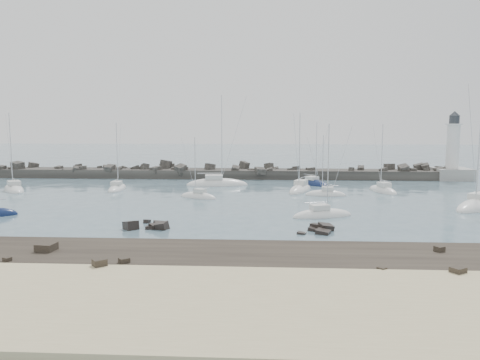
# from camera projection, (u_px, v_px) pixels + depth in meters

# --- Properties ---
(ground) EXTENTS (400.00, 400.00, 0.00)m
(ground) POSITION_uv_depth(u_px,v_px,m) (197.00, 211.00, 61.00)
(ground) COLOR slate
(ground) RESTS_ON ground
(sand_strip) EXTENTS (140.00, 14.00, 1.00)m
(sand_strip) POSITION_uv_depth(u_px,v_px,m) (122.00, 307.00, 29.28)
(sand_strip) COLOR beige
(sand_strip) RESTS_ON ground
(rock_shelf) EXTENTS (140.00, 12.00, 2.03)m
(rock_shelf) POSITION_uv_depth(u_px,v_px,m) (156.00, 260.00, 39.20)
(rock_shelf) COLOR black
(rock_shelf) RESTS_ON ground
(rock_cluster_near) EXTENTS (5.22, 4.84, 1.63)m
(rock_cluster_near) POSITION_uv_depth(u_px,v_px,m) (148.00, 227.00, 51.26)
(rock_cluster_near) COLOR black
(rock_cluster_near) RESTS_ON ground
(rock_cluster_far) EXTENTS (4.19, 3.76, 1.45)m
(rock_cluster_far) POSITION_uv_depth(u_px,v_px,m) (320.00, 230.00, 49.84)
(rock_cluster_far) COLOR black
(rock_cluster_far) RESTS_ON ground
(breakwater) EXTENTS (115.00, 7.50, 5.17)m
(breakwater) POSITION_uv_depth(u_px,v_px,m) (189.00, 176.00, 99.03)
(breakwater) COLOR #2E2C29
(breakwater) RESTS_ON ground
(lighthouse) EXTENTS (7.00, 7.00, 14.60)m
(lighthouse) POSITION_uv_depth(u_px,v_px,m) (452.00, 164.00, 95.69)
(lighthouse) COLOR gray
(lighthouse) RESTS_ON ground
(sailboat_1) EXTENTS (7.72, 8.84, 14.27)m
(sailboat_1) POSITION_uv_depth(u_px,v_px,m) (14.00, 190.00, 79.70)
(sailboat_1) COLOR white
(sailboat_1) RESTS_ON ground
(sailboat_3) EXTENTS (2.84, 7.96, 12.42)m
(sailboat_3) POSITION_uv_depth(u_px,v_px,m) (117.00, 189.00, 80.83)
(sailboat_3) COLOR white
(sailboat_3) RESTS_ON ground
(sailboat_4) EXTENTS (11.69, 4.79, 17.79)m
(sailboat_4) POSITION_uv_depth(u_px,v_px,m) (217.00, 185.00, 86.53)
(sailboat_4) COLOR white
(sailboat_4) RESTS_ON ground
(sailboat_5) EXTENTS (6.53, 4.45, 10.16)m
(sailboat_5) POSITION_uv_depth(u_px,v_px,m) (198.00, 197.00, 72.00)
(sailboat_5) COLOR white
(sailboat_5) RESTS_ON ground
(sailboat_6) EXTENTS (5.72, 9.34, 14.26)m
(sailboat_6) POSITION_uv_depth(u_px,v_px,m) (300.00, 190.00, 79.22)
(sailboat_6) COLOR white
(sailboat_6) RESTS_ON ground
(sailboat_7) EXTENTS (8.12, 4.64, 12.31)m
(sailboat_7) POSITION_uv_depth(u_px,v_px,m) (322.00, 216.00, 57.50)
(sailboat_7) COLOR white
(sailboat_7) RESTS_ON ground
(sailboat_8) EXTENTS (6.77, 7.84, 12.61)m
(sailboat_8) POSITION_uv_depth(u_px,v_px,m) (313.00, 184.00, 87.41)
(sailboat_8) COLOR #101E45
(sailboat_8) RESTS_ON ground
(sailboat_9) EXTENTS (6.65, 2.68, 10.38)m
(sailboat_9) POSITION_uv_depth(u_px,v_px,m) (326.00, 195.00, 74.31)
(sailboat_9) COLOR white
(sailboat_9) RESTS_ON ground
(sailboat_10) EXTENTS (4.63, 8.03, 12.30)m
(sailboat_10) POSITION_uv_depth(u_px,v_px,m) (383.00, 191.00, 78.25)
(sailboat_10) COLOR white
(sailboat_10) RESTS_ON ground
(sailboat_11) EXTENTS (10.47, 10.46, 17.74)m
(sailboat_11) POSITION_uv_depth(u_px,v_px,m) (478.00, 207.00, 63.41)
(sailboat_11) COLOR white
(sailboat_11) RESTS_ON ground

